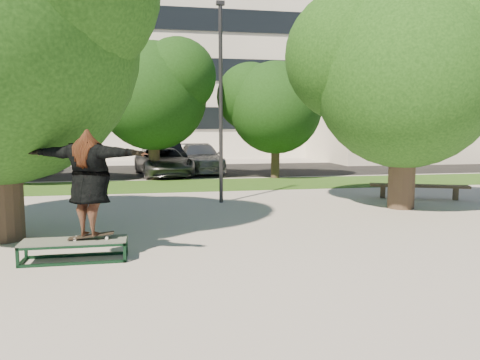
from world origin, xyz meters
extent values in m
plane|color=gray|center=(0.00, 0.00, 0.00)|extent=(120.00, 120.00, 0.00)
cube|color=#234814|center=(1.00, 9.50, 0.01)|extent=(30.00, 4.00, 0.02)
cube|color=black|center=(0.00, 16.00, 0.01)|extent=(40.00, 8.00, 0.01)
cylinder|color=#38281E|center=(-4.20, 1.00, 1.60)|extent=(0.84, 0.84, 3.20)
cylinder|color=#38281E|center=(6.00, 3.00, 1.50)|extent=(0.76, 0.76, 3.00)
sphere|color=#14370F|center=(6.00, 3.00, 3.78)|extent=(5.20, 5.20, 5.20)
sphere|color=#14370F|center=(4.70, 3.78, 4.43)|extent=(3.90, 3.90, 3.90)
sphere|color=#14370F|center=(7.17, 2.48, 4.69)|extent=(3.64, 3.64, 3.64)
cylinder|color=#38281E|center=(-6.50, 11.00, 1.40)|extent=(0.44, 0.44, 2.80)
sphere|color=black|center=(-6.50, 11.00, 3.46)|extent=(4.40, 4.40, 4.40)
sphere|color=black|center=(-5.51, 10.56, 4.23)|extent=(3.08, 3.08, 3.08)
cylinder|color=#38281E|center=(-1.00, 12.00, 1.50)|extent=(0.50, 0.50, 3.00)
sphere|color=black|center=(-1.00, 12.00, 3.72)|extent=(4.80, 4.80, 4.80)
sphere|color=black|center=(-2.20, 12.72, 4.32)|extent=(3.60, 3.60, 3.60)
sphere|color=black|center=(0.08, 11.52, 4.56)|extent=(3.36, 3.36, 3.36)
cylinder|color=#38281E|center=(4.50, 11.50, 1.30)|extent=(0.40, 0.40, 2.60)
sphere|color=black|center=(4.50, 11.50, 3.23)|extent=(4.20, 4.20, 4.20)
sphere|color=black|center=(3.45, 12.13, 3.75)|extent=(3.15, 3.15, 3.15)
sphere|color=black|center=(5.45, 11.08, 3.96)|extent=(2.94, 2.94, 2.94)
cylinder|color=#2D2D30|center=(1.00, 5.00, 3.00)|extent=(0.12, 0.12, 6.00)
cube|color=#2D2D30|center=(1.00, 5.00, 6.05)|extent=(0.25, 0.15, 0.12)
cube|color=beige|center=(-2.00, 32.00, 8.00)|extent=(30.00, 14.00, 16.00)
cube|color=black|center=(-2.00, 24.94, 3.00)|extent=(27.60, 0.12, 1.60)
cube|color=black|center=(-2.00, 24.94, 6.50)|extent=(27.60, 0.12, 1.60)
cube|color=black|center=(-2.00, 24.94, 10.00)|extent=(27.60, 0.12, 1.60)
cube|color=beige|center=(18.00, 22.00, 4.00)|extent=(15.00, 10.00, 8.00)
cube|color=#475147|center=(-2.50, -0.89, 0.36)|extent=(1.80, 0.60, 0.03)
cylinder|color=white|center=(-2.48, -0.97, 0.40)|extent=(0.06, 0.03, 0.06)
cylinder|color=white|center=(-2.48, -0.81, 0.40)|extent=(0.06, 0.03, 0.06)
cylinder|color=white|center=(-1.94, -0.97, 0.40)|extent=(0.06, 0.03, 0.06)
cylinder|color=white|center=(-1.94, -0.81, 0.40)|extent=(0.06, 0.03, 0.06)
cube|color=black|center=(-2.21, -0.89, 0.44)|extent=(0.78, 0.20, 0.10)
imported|color=brown|center=(-2.21, -0.89, 1.39)|extent=(2.36, 1.46, 1.87)
cube|color=#4D402E|center=(6.45, 4.95, 0.21)|extent=(0.20, 0.20, 0.41)
cube|color=#4D402E|center=(8.55, 4.07, 0.21)|extent=(0.20, 0.20, 0.41)
cube|color=#4D402E|center=(7.50, 4.51, 0.43)|extent=(3.02, 1.57, 0.08)
imported|color=silver|center=(-6.98, 15.56, 0.73)|extent=(2.06, 4.39, 1.45)
imported|color=black|center=(-0.50, 15.87, 0.83)|extent=(2.34, 5.20, 1.66)
imported|color=#55555A|center=(-0.56, 13.50, 0.68)|extent=(3.00, 5.18, 1.36)
imported|color=#A2A1A6|center=(1.35, 14.97, 0.74)|extent=(2.29, 5.19, 1.48)
camera|label=1|loc=(-1.13, -9.36, 2.36)|focal=35.00mm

